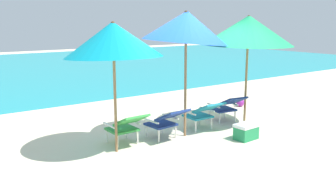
{
  "coord_description": "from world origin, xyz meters",
  "views": [
    {
      "loc": [
        -4.5,
        -5.69,
        2.34
      ],
      "look_at": [
        0.0,
        0.63,
        0.75
      ],
      "focal_mm": 38.48,
      "sensor_mm": 36.0,
      "label": 1
    }
  ],
  "objects_px": {
    "lounge_chair_far_left": "(126,125)",
    "lounge_chair_near_right": "(203,112)",
    "beach_ball": "(240,102)",
    "lounge_chair_far_right": "(227,106)",
    "beach_umbrella_left": "(113,40)",
    "beach_umbrella_center": "(186,27)",
    "lounge_chair_near_left": "(166,120)",
    "cooler_box": "(246,131)",
    "beach_umbrella_right": "(248,30)"
  },
  "relations": [
    {
      "from": "lounge_chair_near_left",
      "to": "lounge_chair_near_right",
      "type": "relative_size",
      "value": 1.03
    },
    {
      "from": "beach_umbrella_center",
      "to": "lounge_chair_near_left",
      "type": "bearing_deg",
      "value": 176.45
    },
    {
      "from": "beach_umbrella_center",
      "to": "cooler_box",
      "type": "distance_m",
      "value": 2.41
    },
    {
      "from": "lounge_chair_far_left",
      "to": "lounge_chair_near_right",
      "type": "relative_size",
      "value": 1.0
    },
    {
      "from": "lounge_chair_far_left",
      "to": "beach_umbrella_left",
      "type": "relative_size",
      "value": 0.37
    },
    {
      "from": "beach_umbrella_center",
      "to": "beach_ball",
      "type": "height_order",
      "value": "beach_umbrella_center"
    },
    {
      "from": "lounge_chair_near_left",
      "to": "lounge_chair_near_right",
      "type": "height_order",
      "value": "same"
    },
    {
      "from": "beach_umbrella_right",
      "to": "lounge_chair_near_right",
      "type": "bearing_deg",
      "value": 169.47
    },
    {
      "from": "lounge_chair_far_right",
      "to": "cooler_box",
      "type": "bearing_deg",
      "value": -116.42
    },
    {
      "from": "lounge_chair_near_left",
      "to": "beach_umbrella_center",
      "type": "distance_m",
      "value": 1.88
    },
    {
      "from": "lounge_chair_near_right",
      "to": "cooler_box",
      "type": "height_order",
      "value": "lounge_chair_near_right"
    },
    {
      "from": "beach_ball",
      "to": "cooler_box",
      "type": "bearing_deg",
      "value": -134.36
    },
    {
      "from": "lounge_chair_near_left",
      "to": "lounge_chair_near_right",
      "type": "xyz_separation_m",
      "value": [
        1.01,
        0.05,
        0.0
      ]
    },
    {
      "from": "beach_umbrella_left",
      "to": "beach_ball",
      "type": "relative_size",
      "value": 10.59
    },
    {
      "from": "beach_umbrella_left",
      "to": "beach_ball",
      "type": "xyz_separation_m",
      "value": [
        4.46,
        1.17,
        -1.91
      ]
    },
    {
      "from": "lounge_chair_near_right",
      "to": "beach_umbrella_left",
      "type": "relative_size",
      "value": 0.37
    },
    {
      "from": "lounge_chair_far_right",
      "to": "beach_ball",
      "type": "relative_size",
      "value": 4.22
    },
    {
      "from": "beach_umbrella_center",
      "to": "beach_umbrella_right",
      "type": "distance_m",
      "value": 1.65
    },
    {
      "from": "beach_umbrella_left",
      "to": "beach_umbrella_right",
      "type": "bearing_deg",
      "value": -2.2
    },
    {
      "from": "lounge_chair_near_right",
      "to": "beach_umbrella_center",
      "type": "bearing_deg",
      "value": -171.9
    },
    {
      "from": "beach_umbrella_right",
      "to": "lounge_chair_near_left",
      "type": "bearing_deg",
      "value": 175.85
    },
    {
      "from": "lounge_chair_near_left",
      "to": "beach_umbrella_left",
      "type": "height_order",
      "value": "beach_umbrella_left"
    },
    {
      "from": "lounge_chair_far_left",
      "to": "cooler_box",
      "type": "xyz_separation_m",
      "value": [
        2.14,
        -1.06,
        -0.24
      ]
    },
    {
      "from": "lounge_chair_far_left",
      "to": "cooler_box",
      "type": "distance_m",
      "value": 2.4
    },
    {
      "from": "lounge_chair_near_left",
      "to": "beach_umbrella_center",
      "type": "xyz_separation_m",
      "value": [
        0.45,
        -0.03,
        1.82
      ]
    },
    {
      "from": "beach_umbrella_left",
      "to": "beach_ball",
      "type": "bearing_deg",
      "value": 14.69
    },
    {
      "from": "lounge_chair_far_right",
      "to": "beach_ball",
      "type": "distance_m",
      "value": 1.76
    },
    {
      "from": "lounge_chair_near_left",
      "to": "beach_umbrella_center",
      "type": "bearing_deg",
      "value": -3.55
    },
    {
      "from": "beach_umbrella_left",
      "to": "lounge_chair_near_right",
      "type": "bearing_deg",
      "value": 2.11
    },
    {
      "from": "beach_umbrella_center",
      "to": "beach_umbrella_left",
      "type": "bearing_deg",
      "value": 180.0
    },
    {
      "from": "lounge_chair_far_left",
      "to": "lounge_chair_far_right",
      "type": "height_order",
      "value": "same"
    },
    {
      "from": "lounge_chair_near_right",
      "to": "beach_ball",
      "type": "distance_m",
      "value": 2.58
    },
    {
      "from": "lounge_chair_near_left",
      "to": "lounge_chair_far_right",
      "type": "bearing_deg",
      "value": 6.11
    },
    {
      "from": "beach_umbrella_center",
      "to": "beach_ball",
      "type": "bearing_deg",
      "value": 22.12
    },
    {
      "from": "beach_umbrella_right",
      "to": "beach_umbrella_center",
      "type": "bearing_deg",
      "value": 175.68
    },
    {
      "from": "beach_umbrella_left",
      "to": "beach_ball",
      "type": "distance_m",
      "value": 4.99
    },
    {
      "from": "lounge_chair_far_left",
      "to": "lounge_chair_far_right",
      "type": "relative_size",
      "value": 0.94
    },
    {
      "from": "beach_umbrella_left",
      "to": "beach_ball",
      "type": "height_order",
      "value": "beach_umbrella_left"
    },
    {
      "from": "lounge_chair_far_right",
      "to": "beach_umbrella_left",
      "type": "bearing_deg",
      "value": -175.64
    },
    {
      "from": "beach_ball",
      "to": "cooler_box",
      "type": "distance_m",
      "value": 2.88
    },
    {
      "from": "lounge_chair_far_right",
      "to": "beach_umbrella_right",
      "type": "height_order",
      "value": "beach_umbrella_right"
    },
    {
      "from": "beach_umbrella_center",
      "to": "beach_ball",
      "type": "relative_size",
      "value": 11.69
    },
    {
      "from": "lounge_chair_far_right",
      "to": "beach_umbrella_center",
      "type": "bearing_deg",
      "value": -170.84
    },
    {
      "from": "beach_umbrella_center",
      "to": "cooler_box",
      "type": "height_order",
      "value": "beach_umbrella_center"
    },
    {
      "from": "beach_ball",
      "to": "cooler_box",
      "type": "xyz_separation_m",
      "value": [
        -2.01,
        -2.06,
        0.05
      ]
    },
    {
      "from": "lounge_chair_near_left",
      "to": "beach_umbrella_center",
      "type": "relative_size",
      "value": 0.35
    },
    {
      "from": "beach_umbrella_left",
      "to": "lounge_chair_far_left",
      "type": "bearing_deg",
      "value": 29.41
    },
    {
      "from": "lounge_chair_near_left",
      "to": "beach_umbrella_right",
      "type": "xyz_separation_m",
      "value": [
        2.1,
        -0.15,
        1.73
      ]
    },
    {
      "from": "lounge_chair_near_right",
      "to": "beach_umbrella_center",
      "type": "xyz_separation_m",
      "value": [
        -0.55,
        -0.08,
        1.82
      ]
    },
    {
      "from": "lounge_chair_near_right",
      "to": "beach_ball",
      "type": "height_order",
      "value": "lounge_chair_near_right"
    }
  ]
}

